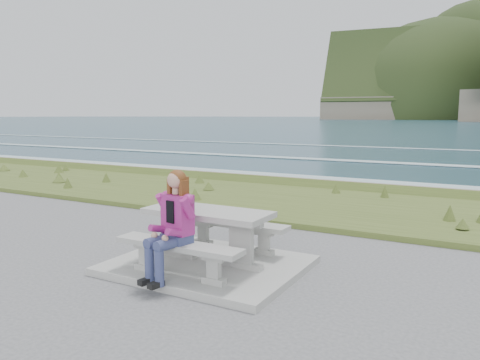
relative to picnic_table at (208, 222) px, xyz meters
The scene contains 8 objects.
concrete_slab 0.63m from the picnic_table, behind, with size 2.60×2.10×0.10m, color #959591.
picnic_table is the anchor object (origin of this frame).
bench_landward 0.74m from the picnic_table, 90.00° to the right, with size 1.80×0.35×0.45m.
bench_seaward 0.74m from the picnic_table, 90.00° to the left, with size 1.80×0.35×0.45m.
grass_verge 5.05m from the picnic_table, 90.00° to the left, with size 160.00×4.50×0.22m, color #3D501E.
shore_drop 7.93m from the picnic_table, 90.00° to the left, with size 160.00×0.80×2.20m, color #716354.
ocean 25.21m from the picnic_table, 90.00° to the left, with size 1600.00×1600.00×0.09m.
seated_woman 0.83m from the picnic_table, 92.71° to the right, with size 0.50×0.74×1.39m.
Camera 1 is at (3.50, -5.38, 2.17)m, focal length 35.00 mm.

